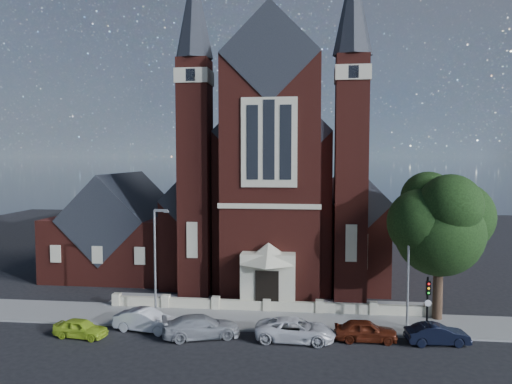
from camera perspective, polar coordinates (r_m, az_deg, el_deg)
ground at (r=47.50m, az=2.24°, el=-10.44°), size 120.00×120.00×0.00m
pavement_strip at (r=37.46m, az=0.98°, el=-14.45°), size 60.00×5.00×0.12m
forecourt_paving at (r=41.26m, az=1.53°, el=-12.69°), size 26.00×3.00×0.14m
forecourt_wall at (r=39.36m, az=1.27°, el=-13.53°), size 24.00×0.40×0.90m
church at (r=54.04m, az=2.90°, el=0.12°), size 20.01×34.90×29.20m
parish_hall at (r=53.18m, az=-15.01°, el=-4.60°), size 12.00×12.20×10.24m
street_tree at (r=38.01m, az=20.48°, el=-3.65°), size 6.40×6.60×10.70m
street_lamp_left at (r=37.39m, az=-11.35°, el=-7.27°), size 1.16×0.22×8.09m
street_lamp_right at (r=36.22m, az=17.15°, el=-7.74°), size 1.16×0.22×8.09m
traffic_signal at (r=35.37m, az=19.03°, el=-11.42°), size 0.28×0.42×4.00m
car_lime_van at (r=35.94m, az=-19.41°, el=-14.47°), size 3.76×1.91×1.23m
car_silver_a at (r=35.91m, az=-12.43°, el=-14.14°), size 4.66×2.34×1.47m
car_silver_b at (r=34.12m, az=-6.28°, el=-15.04°), size 5.48×3.56×1.48m
car_white_suv at (r=33.52m, az=4.52°, el=-15.43°), size 5.26×2.60×1.43m
car_dark_red at (r=34.13m, az=12.41°, el=-15.20°), size 4.07×1.70×1.38m
car_navy at (r=34.81m, az=19.99°, el=-15.03°), size 4.08×1.83×1.30m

